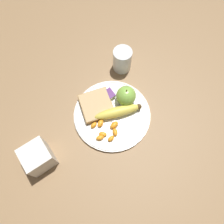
{
  "coord_description": "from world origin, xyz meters",
  "views": [
    {
      "loc": [
        -0.26,
        0.18,
        0.77
      ],
      "look_at": [
        0.0,
        0.0,
        0.03
      ],
      "focal_mm": 35.0,
      "sensor_mm": 36.0,
      "label": 1
    }
  ],
  "objects_px": {
    "plate": "(112,114)",
    "fork": "(112,120)",
    "apple": "(126,96)",
    "juice_glass": "(122,60)",
    "banana": "(118,112)",
    "condiment_caddy": "(38,158)",
    "jam_packet": "(109,95)",
    "bread_slice": "(96,105)"
  },
  "relations": [
    {
      "from": "apple",
      "to": "bread_slice",
      "type": "relative_size",
      "value": 0.57
    },
    {
      "from": "bread_slice",
      "to": "fork",
      "type": "height_order",
      "value": "bread_slice"
    },
    {
      "from": "jam_packet",
      "to": "condiment_caddy",
      "type": "height_order",
      "value": "condiment_caddy"
    },
    {
      "from": "juice_glass",
      "to": "fork",
      "type": "relative_size",
      "value": 0.54
    },
    {
      "from": "plate",
      "to": "fork",
      "type": "relative_size",
      "value": 1.58
    },
    {
      "from": "plate",
      "to": "banana",
      "type": "height_order",
      "value": "banana"
    },
    {
      "from": "juice_glass",
      "to": "banana",
      "type": "distance_m",
      "value": 0.22
    },
    {
      "from": "banana",
      "to": "jam_packet",
      "type": "bearing_deg",
      "value": -10.09
    },
    {
      "from": "condiment_caddy",
      "to": "banana",
      "type": "bearing_deg",
      "value": -91.77
    },
    {
      "from": "fork",
      "to": "plate",
      "type": "bearing_deg",
      "value": -55.28
    },
    {
      "from": "bread_slice",
      "to": "fork",
      "type": "xyz_separation_m",
      "value": [
        -0.08,
        -0.02,
        -0.01
      ]
    },
    {
      "from": "banana",
      "to": "bread_slice",
      "type": "height_order",
      "value": "banana"
    },
    {
      "from": "banana",
      "to": "condiment_caddy",
      "type": "distance_m",
      "value": 0.32
    },
    {
      "from": "apple",
      "to": "condiment_caddy",
      "type": "height_order",
      "value": "condiment_caddy"
    },
    {
      "from": "jam_packet",
      "to": "juice_glass",
      "type": "bearing_deg",
      "value": -54.5
    },
    {
      "from": "apple",
      "to": "plate",
      "type": "bearing_deg",
      "value": 103.43
    },
    {
      "from": "bread_slice",
      "to": "jam_packet",
      "type": "xyz_separation_m",
      "value": [
        0.01,
        -0.07,
        -0.0
      ]
    },
    {
      "from": "fork",
      "to": "condiment_caddy",
      "type": "relative_size",
      "value": 1.87
    },
    {
      "from": "juice_glass",
      "to": "jam_packet",
      "type": "relative_size",
      "value": 2.34
    },
    {
      "from": "bread_slice",
      "to": "jam_packet",
      "type": "bearing_deg",
      "value": -81.35
    },
    {
      "from": "juice_glass",
      "to": "banana",
      "type": "relative_size",
      "value": 0.55
    },
    {
      "from": "banana",
      "to": "fork",
      "type": "relative_size",
      "value": 0.98
    },
    {
      "from": "juice_glass",
      "to": "apple",
      "type": "bearing_deg",
      "value": 149.22
    },
    {
      "from": "juice_glass",
      "to": "bread_slice",
      "type": "height_order",
      "value": "juice_glass"
    },
    {
      "from": "banana",
      "to": "bread_slice",
      "type": "bearing_deg",
      "value": 35.55
    },
    {
      "from": "plate",
      "to": "apple",
      "type": "relative_size",
      "value": 3.46
    },
    {
      "from": "jam_packet",
      "to": "apple",
      "type": "bearing_deg",
      "value": -141.37
    },
    {
      "from": "plate",
      "to": "bread_slice",
      "type": "bearing_deg",
      "value": 27.47
    },
    {
      "from": "apple",
      "to": "fork",
      "type": "xyz_separation_m",
      "value": [
        -0.04,
        0.09,
        -0.04
      ]
    },
    {
      "from": "plate",
      "to": "banana",
      "type": "distance_m",
      "value": 0.03
    },
    {
      "from": "apple",
      "to": "fork",
      "type": "relative_size",
      "value": 0.46
    },
    {
      "from": "juice_glass",
      "to": "fork",
      "type": "distance_m",
      "value": 0.25
    },
    {
      "from": "bread_slice",
      "to": "condiment_caddy",
      "type": "relative_size",
      "value": 1.49
    },
    {
      "from": "banana",
      "to": "condiment_caddy",
      "type": "bearing_deg",
      "value": 88.23
    },
    {
      "from": "juice_glass",
      "to": "plate",
      "type": "bearing_deg",
      "value": 134.77
    },
    {
      "from": "plate",
      "to": "jam_packet",
      "type": "xyz_separation_m",
      "value": [
        0.07,
        -0.03,
        0.01
      ]
    },
    {
      "from": "apple",
      "to": "juice_glass",
      "type": "bearing_deg",
      "value": -30.78
    },
    {
      "from": "juice_glass",
      "to": "condiment_caddy",
      "type": "relative_size",
      "value": 1.0
    },
    {
      "from": "juice_glass",
      "to": "fork",
      "type": "xyz_separation_m",
      "value": [
        -0.18,
        0.17,
        -0.03
      ]
    },
    {
      "from": "apple",
      "to": "condiment_caddy",
      "type": "xyz_separation_m",
      "value": [
        -0.02,
        0.37,
        -0.0
      ]
    },
    {
      "from": "jam_packet",
      "to": "plate",
      "type": "bearing_deg",
      "value": 153.21
    },
    {
      "from": "bread_slice",
      "to": "condiment_caddy",
      "type": "xyz_separation_m",
      "value": [
        -0.06,
        0.27,
        0.03
      ]
    }
  ]
}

